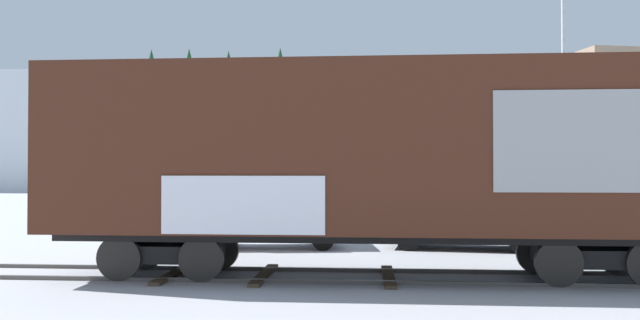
{
  "coord_description": "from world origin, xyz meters",
  "views": [
    {
      "loc": [
        -0.86,
        -12.79,
        2.26
      ],
      "look_at": [
        -1.21,
        0.87,
        2.48
      ],
      "focal_mm": 34.29,
      "sensor_mm": 36.0,
      "label": 1
    }
  ],
  "objects_px": {
    "parked_car_black": "(461,219)",
    "freight_car": "(375,153)",
    "flagpole": "(566,62)",
    "parked_car_white": "(268,220)"
  },
  "relations": [
    {
      "from": "flagpole",
      "to": "parked_car_white",
      "type": "distance_m",
      "value": 12.81
    },
    {
      "from": "flagpole",
      "to": "parked_car_white",
      "type": "bearing_deg",
      "value": -154.9
    },
    {
      "from": "parked_car_black",
      "to": "freight_car",
      "type": "bearing_deg",
      "value": -119.62
    },
    {
      "from": "parked_car_white",
      "to": "parked_car_black",
      "type": "bearing_deg",
      "value": -0.87
    },
    {
      "from": "flagpole",
      "to": "parked_car_black",
      "type": "xyz_separation_m",
      "value": [
        -4.9,
        -5.0,
        -5.4
      ]
    },
    {
      "from": "parked_car_white",
      "to": "parked_car_black",
      "type": "distance_m",
      "value": 5.6
    },
    {
      "from": "freight_car",
      "to": "parked_car_black",
      "type": "relative_size",
      "value": 2.89
    },
    {
      "from": "flagpole",
      "to": "parked_car_black",
      "type": "distance_m",
      "value": 8.84
    },
    {
      "from": "parked_car_white",
      "to": "freight_car",
      "type": "bearing_deg",
      "value": -60.59
    },
    {
      "from": "freight_car",
      "to": "flagpole",
      "type": "relative_size",
      "value": 1.33
    }
  ]
}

